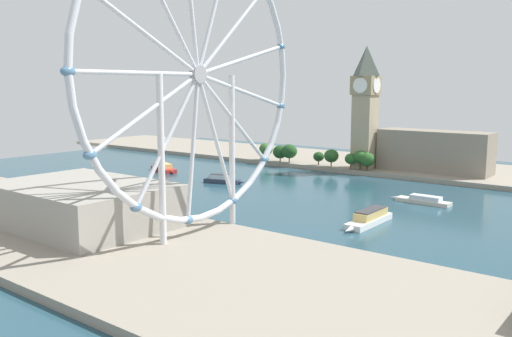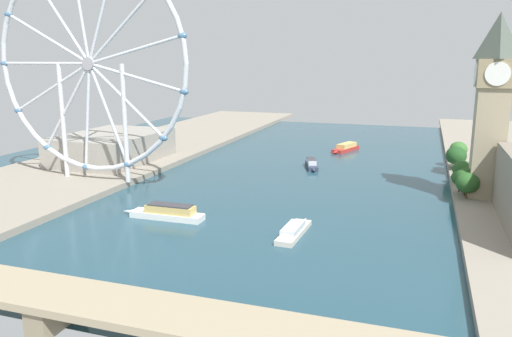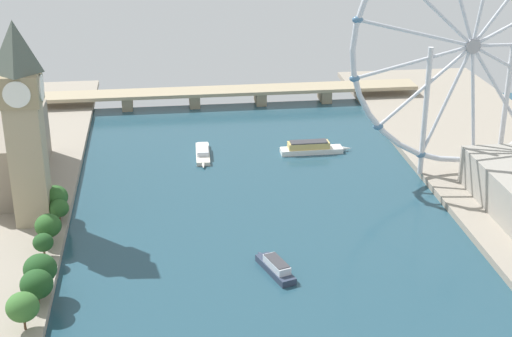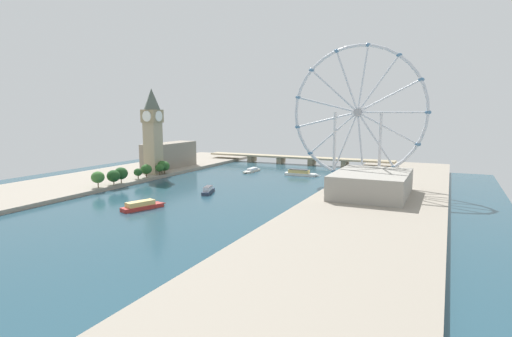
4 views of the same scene
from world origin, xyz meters
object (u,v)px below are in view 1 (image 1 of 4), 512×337
clock_tower (365,105)px  tour_boat_3 (369,218)px  parliament_block (434,151)px  ferris_wheel (198,76)px  tour_boat_0 (222,180)px  tour_boat_2 (423,200)px  riverside_hall (82,204)px  tour_boat_1 (164,168)px

clock_tower → tour_boat_3: 150.49m
parliament_block → ferris_wheel: ferris_wheel is taller
tour_boat_0 → tour_boat_2: size_ratio=0.80×
tour_boat_0 → tour_boat_2: 119.68m
clock_tower → tour_boat_3: size_ratio=2.23×
parliament_block → tour_boat_2: parliament_block is taller
tour_boat_2 → tour_boat_3: (54.99, -2.31, 0.94)m
riverside_hall → tour_boat_0: 123.60m
parliament_block → tour_boat_1: (94.11, -155.76, -14.12)m
ferris_wheel → tour_boat_0: 138.31m
clock_tower → tour_boat_0: size_ratio=3.17×
parliament_block → tour_boat_1: parliament_block is taller
clock_tower → parliament_block: bearing=107.4°
parliament_block → riverside_hall: size_ratio=1.02×
ferris_wheel → tour_boat_3: 95.04m
clock_tower → tour_boat_2: size_ratio=2.55×
clock_tower → ferris_wheel: size_ratio=0.71×
clock_tower → ferris_wheel: ferris_wheel is taller
ferris_wheel → tour_boat_1: ferris_wheel is taller
clock_tower → tour_boat_2: (72.22, 70.23, -43.98)m
tour_boat_1 → tour_boat_0: bearing=9.9°
tour_boat_0 → tour_boat_2: tour_boat_0 is taller
tour_boat_0 → tour_boat_1: size_ratio=0.80×
ferris_wheel → parliament_block: bearing=175.7°
parliament_block → tour_boat_0: size_ratio=2.75×
tour_boat_3 → riverside_hall: bearing=-46.2°
tour_boat_0 → tour_boat_3: tour_boat_3 is taller
parliament_block → tour_boat_2: size_ratio=2.21×
clock_tower → tour_boat_0: 111.86m
ferris_wheel → tour_boat_2: (-117.65, 41.81, -60.50)m
tour_boat_2 → clock_tower: bearing=-43.5°
tour_boat_1 → tour_boat_2: 182.51m
tour_boat_0 → tour_boat_3: (35.91, 115.83, 0.33)m
clock_tower → tour_boat_2: 109.92m
riverside_hall → tour_boat_3: (-83.44, 85.06, -8.90)m
tour_boat_3 → tour_boat_1: bearing=-105.2°
parliament_block → tour_boat_2: 91.13m
tour_boat_1 → tour_boat_2: tour_boat_1 is taller
ferris_wheel → tour_boat_0: ferris_wheel is taller
riverside_hall → tour_boat_3: bearing=134.4°
tour_boat_2 → tour_boat_3: bearing=89.9°
riverside_hall → parliament_block: bearing=164.8°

